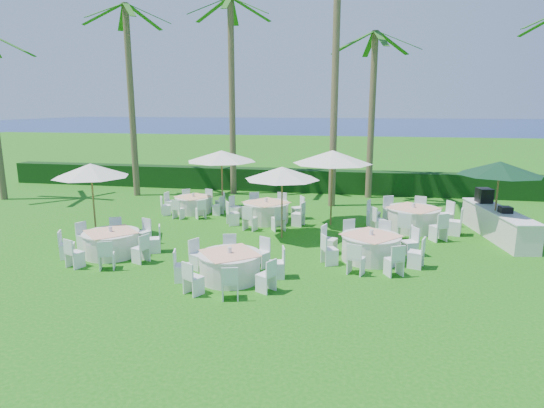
# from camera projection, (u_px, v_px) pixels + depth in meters

# --- Properties ---
(ground) EXTENTS (120.00, 120.00, 0.00)m
(ground) POSITION_uv_depth(u_px,v_px,m) (239.00, 264.00, 13.38)
(ground) COLOR #146010
(ground) RESTS_ON ground
(hedge) EXTENTS (34.00, 1.00, 1.20)m
(hedge) POSITION_uv_depth(u_px,v_px,m) (297.00, 180.00, 24.77)
(hedge) COLOR black
(hedge) RESTS_ON ground
(ocean) EXTENTS (260.00, 260.00, 0.00)m
(ocean) POSITION_uv_depth(u_px,v_px,m) (348.00, 125.00, 111.23)
(ocean) COLOR navy
(ocean) RESTS_ON ground
(banquet_table_a) EXTENTS (2.93, 2.93, 0.91)m
(banquet_table_a) POSITION_uv_depth(u_px,v_px,m) (111.00, 243.00, 14.14)
(banquet_table_a) COLOR silver
(banquet_table_a) RESTS_ON ground
(banquet_table_b) EXTENTS (2.92, 2.92, 0.90)m
(banquet_table_b) POSITION_uv_depth(u_px,v_px,m) (230.00, 265.00, 12.14)
(banquet_table_b) COLOR silver
(banquet_table_b) RESTS_ON ground
(banquet_table_c) EXTENTS (3.07, 3.07, 0.94)m
(banquet_table_c) POSITION_uv_depth(u_px,v_px,m) (371.00, 247.00, 13.68)
(banquet_table_c) COLOR silver
(banquet_table_c) RESTS_ON ground
(banquet_table_d) EXTENTS (2.81, 2.81, 0.86)m
(banquet_table_d) POSITION_uv_depth(u_px,v_px,m) (194.00, 204.00, 19.85)
(banquet_table_d) COLOR silver
(banquet_table_d) RESTS_ON ground
(banquet_table_e) EXTENTS (3.21, 3.21, 0.97)m
(banquet_table_e) POSITION_uv_depth(u_px,v_px,m) (266.00, 211.00, 18.21)
(banquet_table_e) COLOR silver
(banquet_table_e) RESTS_ON ground
(banquet_table_f) EXTENTS (3.41, 3.41, 1.03)m
(banquet_table_f) POSITION_uv_depth(u_px,v_px,m) (413.00, 218.00, 17.01)
(banquet_table_f) COLOR silver
(banquet_table_f) RESTS_ON ground
(umbrella_a) EXTENTS (2.54, 2.54, 2.66)m
(umbrella_a) POSITION_uv_depth(u_px,v_px,m) (91.00, 170.00, 15.42)
(umbrella_a) COLOR brown
(umbrella_a) RESTS_ON ground
(umbrella_b) EXTENTS (2.61, 2.61, 2.53)m
(umbrella_b) POSITION_uv_depth(u_px,v_px,m) (282.00, 173.00, 15.61)
(umbrella_b) COLOR brown
(umbrella_b) RESTS_ON ground
(umbrella_c) EXTENTS (3.03, 3.03, 2.70)m
(umbrella_c) POSITION_uv_depth(u_px,v_px,m) (222.00, 156.00, 19.55)
(umbrella_c) COLOR brown
(umbrella_c) RESTS_ON ground
(umbrella_d) EXTENTS (3.04, 3.04, 2.92)m
(umbrella_d) POSITION_uv_depth(u_px,v_px,m) (332.00, 157.00, 17.29)
(umbrella_d) COLOR brown
(umbrella_d) RESTS_ON ground
(umbrella_green) EXTENTS (2.81, 2.81, 2.72)m
(umbrella_green) POSITION_uv_depth(u_px,v_px,m) (500.00, 168.00, 15.52)
(umbrella_green) COLOR brown
(umbrella_green) RESTS_ON ground
(buffet_table) EXTENTS (1.62, 4.42, 1.54)m
(buffet_table) POSITION_uv_depth(u_px,v_px,m) (497.00, 222.00, 16.05)
(buffet_table) COLOR silver
(buffet_table) RESTS_ON ground
(palm_a) EXTENTS (4.40, 4.14, 9.44)m
(palm_a) POSITION_uv_depth(u_px,v_px,m) (131.00, 93.00, 22.68)
(palm_a) COLOR brown
(palm_a) RESTS_ON ground
(palm_b) EXTENTS (4.18, 4.39, 9.82)m
(palm_b) POSITION_uv_depth(u_px,v_px,m) (232.00, 90.00, 23.17)
(palm_b) COLOR brown
(palm_b) RESTS_ON ground
(palm_c) EXTENTS (4.11, 4.40, 12.76)m
(palm_c) POSITION_uv_depth(u_px,v_px,m) (336.00, 52.00, 19.84)
(palm_c) COLOR brown
(palm_c) RESTS_ON ground
(palm_d) EXTENTS (4.27, 4.36, 8.09)m
(palm_d) POSITION_uv_depth(u_px,v_px,m) (372.00, 108.00, 22.27)
(palm_d) COLOR brown
(palm_d) RESTS_ON ground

